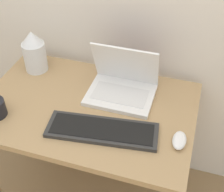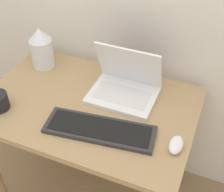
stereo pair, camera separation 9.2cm
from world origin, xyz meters
TOP-DOWN VIEW (x-y plane):
  - desk at (0.00, 0.33)m, footprint 1.00×0.66m
  - laptop at (0.13, 0.47)m, footprint 0.31×0.25m
  - keyboard at (0.12, 0.19)m, footprint 0.49×0.21m
  - mouse at (0.44, 0.23)m, footprint 0.06×0.10m
  - vase at (-0.36, 0.52)m, footprint 0.12×0.12m

SIDE VIEW (x-z plane):
  - desk at x=0.00m, z-range 0.25..0.98m
  - keyboard at x=0.12m, z-range 0.73..0.75m
  - mouse at x=0.44m, z-range 0.73..0.76m
  - laptop at x=0.13m, z-range 0.66..0.91m
  - vase at x=-0.36m, z-range 0.73..0.95m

